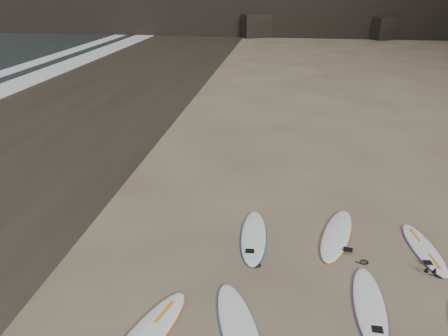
# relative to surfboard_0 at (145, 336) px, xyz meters

# --- Properties ---
(ground) EXTENTS (240.00, 240.00, 0.00)m
(ground) POSITION_rel_surfboard_0_xyz_m (4.36, 1.08, -0.05)
(ground) COLOR #897559
(ground) RESTS_ON ground
(wet_sand) EXTENTS (12.00, 200.00, 0.01)m
(wet_sand) POSITION_rel_surfboard_0_xyz_m (-8.64, 11.08, -0.04)
(wet_sand) COLOR #383026
(wet_sand) RESTS_ON ground
(surfboard_0) EXTENTS (1.39, 2.74, 0.10)m
(surfboard_0) POSITION_rel_surfboard_0_xyz_m (0.00, 0.00, 0.00)
(surfboard_0) COLOR white
(surfboard_0) RESTS_ON ground
(surfboard_1) EXTENTS (1.48, 2.76, 0.10)m
(surfboard_1) POSITION_rel_surfboard_0_xyz_m (1.68, 0.40, 0.00)
(surfboard_1) COLOR white
(surfboard_1) RESTS_ON ground
(surfboard_2) EXTENTS (0.68, 2.50, 0.09)m
(surfboard_2) POSITION_rel_surfboard_0_xyz_m (4.17, 1.42, -0.00)
(surfboard_2) COLOR white
(surfboard_2) RESTS_ON ground
(surfboard_5) EXTENTS (0.74, 2.61, 0.09)m
(surfboard_5) POSITION_rel_surfboard_0_xyz_m (1.69, 3.63, -0.00)
(surfboard_5) COLOR white
(surfboard_5) RESTS_ON ground
(surfboard_6) EXTENTS (1.30, 2.75, 0.10)m
(surfboard_6) POSITION_rel_surfboard_0_xyz_m (3.78, 4.02, 0.00)
(surfboard_6) COLOR white
(surfboard_6) RESTS_ON ground
(surfboard_7) EXTENTS (0.86, 2.34, 0.08)m
(surfboard_7) POSITION_rel_surfboard_0_xyz_m (5.79, 3.66, -0.01)
(surfboard_7) COLOR white
(surfboard_7) RESTS_ON ground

